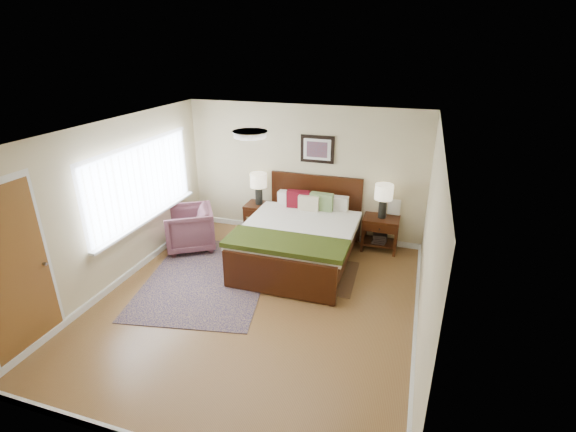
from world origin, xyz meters
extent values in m
plane|color=brown|center=(0.00, 0.00, 0.00)|extent=(5.00, 5.00, 0.00)
cube|color=beige|center=(0.00, 2.50, 1.25)|extent=(4.50, 0.04, 2.50)
cube|color=beige|center=(0.00, -2.50, 1.25)|extent=(4.50, 0.04, 2.50)
cube|color=beige|center=(-2.25, 0.00, 1.25)|extent=(0.04, 5.00, 2.50)
cube|color=beige|center=(2.25, 0.00, 1.25)|extent=(0.04, 5.00, 2.50)
cube|color=white|center=(0.00, 0.00, 2.50)|extent=(4.50, 5.00, 0.02)
cube|color=silver|center=(-2.23, 0.70, 1.40)|extent=(0.02, 2.72, 1.32)
cube|color=silver|center=(-2.21, 0.70, 1.40)|extent=(0.01, 2.60, 1.20)
cube|color=silver|center=(-2.18, 0.70, 0.77)|extent=(0.10, 2.72, 0.04)
cube|color=silver|center=(-2.23, -1.75, 1.09)|extent=(0.01, 1.00, 2.18)
cube|color=brown|center=(-2.23, -1.75, 1.05)|extent=(0.01, 0.90, 2.10)
cylinder|color=#999999|center=(-2.20, -1.37, 1.00)|extent=(0.04, 0.04, 0.04)
cylinder|color=white|center=(0.00, 0.00, 2.46)|extent=(0.40, 0.40, 0.07)
cylinder|color=beige|center=(0.00, 0.00, 2.50)|extent=(0.44, 0.44, 0.01)
cube|color=#351608|center=(0.26, 2.46, 0.63)|extent=(1.74, 0.06, 1.22)
cube|color=#351608|center=(0.26, 0.25, 0.33)|extent=(1.74, 0.06, 0.61)
cube|color=#351608|center=(-0.57, 1.36, 0.35)|extent=(0.06, 2.19, 0.20)
cube|color=#351608|center=(1.09, 1.36, 0.35)|extent=(0.06, 2.19, 0.20)
cube|color=silver|center=(0.26, 1.36, 0.49)|extent=(1.64, 2.17, 0.24)
cube|color=silver|center=(0.26, 1.26, 0.65)|extent=(1.82, 1.94, 0.11)
cube|color=#323C11|center=(0.26, 0.61, 0.71)|extent=(1.86, 0.70, 0.08)
cube|color=silver|center=(-0.12, 2.22, 0.81)|extent=(0.54, 0.18, 0.28)
cube|color=silver|center=(0.64, 2.22, 0.81)|extent=(0.54, 0.18, 0.28)
cube|color=#5C0A15|center=(0.02, 2.10, 0.85)|extent=(0.42, 0.17, 0.35)
cube|color=#6B884E|center=(0.45, 2.10, 0.85)|extent=(0.42, 0.16, 0.35)
cube|color=beige|center=(0.23, 2.02, 0.83)|extent=(0.37, 0.13, 0.30)
cube|color=black|center=(0.26, 2.48, 1.72)|extent=(0.62, 0.03, 0.50)
cube|color=silver|center=(0.26, 2.46, 1.72)|extent=(0.50, 0.01, 0.38)
cube|color=#A52D23|center=(0.26, 2.44, 1.72)|extent=(0.38, 0.01, 0.28)
cube|color=#351608|center=(-0.82, 2.27, 0.58)|extent=(0.51, 0.46, 0.05)
cube|color=#351608|center=(-1.05, 2.07, 0.28)|extent=(0.05, 0.05, 0.56)
cube|color=#351608|center=(-0.59, 2.07, 0.28)|extent=(0.05, 0.05, 0.56)
cube|color=#351608|center=(-1.05, 2.47, 0.28)|extent=(0.05, 0.05, 0.56)
cube|color=#351608|center=(-0.59, 2.47, 0.28)|extent=(0.05, 0.05, 0.56)
cube|color=#351608|center=(-0.82, 2.05, 0.48)|extent=(0.45, 0.03, 0.14)
cube|color=#351608|center=(1.51, 2.27, 0.60)|extent=(0.63, 0.47, 0.05)
cube|color=#351608|center=(1.23, 2.06, 0.29)|extent=(0.05, 0.05, 0.58)
cube|color=#351608|center=(1.80, 2.06, 0.29)|extent=(0.05, 0.05, 0.58)
cube|color=#351608|center=(1.23, 2.48, 0.29)|extent=(0.05, 0.05, 0.58)
cube|color=#351608|center=(1.80, 2.48, 0.29)|extent=(0.05, 0.05, 0.58)
cube|color=#351608|center=(1.51, 2.05, 0.50)|extent=(0.57, 0.03, 0.14)
cube|color=#351608|center=(1.51, 2.27, 0.14)|extent=(0.57, 0.41, 0.03)
cube|color=black|center=(1.51, 2.27, 0.17)|extent=(0.23, 0.29, 0.03)
cube|color=black|center=(1.51, 2.27, 0.20)|extent=(0.23, 0.29, 0.03)
cube|color=black|center=(1.51, 2.27, 0.24)|extent=(0.23, 0.29, 0.03)
cube|color=black|center=(1.51, 2.27, 0.28)|extent=(0.23, 0.29, 0.03)
cube|color=black|center=(1.51, 2.27, 0.31)|extent=(0.23, 0.29, 0.03)
cylinder|color=black|center=(-0.82, 2.27, 0.77)|extent=(0.14, 0.14, 0.32)
cylinder|color=black|center=(-0.82, 2.27, 0.95)|extent=(0.02, 0.02, 0.06)
cylinder|color=beige|center=(-0.82, 2.27, 1.09)|extent=(0.32, 0.32, 0.26)
cylinder|color=black|center=(1.51, 2.27, 0.79)|extent=(0.14, 0.14, 0.32)
cylinder|color=black|center=(1.51, 2.27, 0.97)|extent=(0.02, 0.02, 0.06)
cylinder|color=beige|center=(1.51, 2.27, 1.11)|extent=(0.32, 0.32, 0.26)
imported|color=brown|center=(-1.80, 1.28, 0.39)|extent=(1.16, 1.15, 0.77)
cube|color=#0B0C3B|center=(-1.00, 0.41, 0.01)|extent=(2.31, 2.91, 0.01)
cube|color=black|center=(0.90, 1.06, 0.01)|extent=(0.78, 1.15, 0.01)
camera|label=1|loc=(2.00, -4.73, 3.51)|focal=26.00mm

